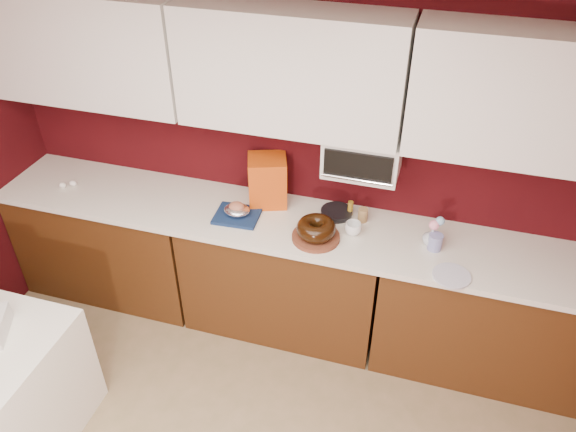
% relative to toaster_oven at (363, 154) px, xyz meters
% --- Properties ---
extents(ceiling, '(4.00, 4.50, 0.02)m').
position_rel_toaster_oven_xyz_m(ceiling, '(-0.45, -2.10, 1.12)').
color(ceiling, white).
rests_on(ceiling, wall_back).
extents(wall_back, '(4.00, 0.02, 2.50)m').
position_rel_toaster_oven_xyz_m(wall_back, '(-0.45, 0.15, -0.12)').
color(wall_back, '#3B080B').
rests_on(wall_back, floor).
extents(base_cabinet_left, '(1.31, 0.58, 0.86)m').
position_rel_toaster_oven_xyz_m(base_cabinet_left, '(-1.78, -0.17, -0.95)').
color(base_cabinet_left, '#48260E').
rests_on(base_cabinet_left, floor).
extents(base_cabinet_center, '(1.31, 0.58, 0.86)m').
position_rel_toaster_oven_xyz_m(base_cabinet_center, '(-0.45, -0.17, -0.95)').
color(base_cabinet_center, '#48260E').
rests_on(base_cabinet_center, floor).
extents(base_cabinet_right, '(1.31, 0.58, 0.86)m').
position_rel_toaster_oven_xyz_m(base_cabinet_right, '(0.88, -0.17, -0.95)').
color(base_cabinet_right, '#48260E').
rests_on(base_cabinet_right, floor).
extents(countertop, '(4.00, 0.62, 0.04)m').
position_rel_toaster_oven_xyz_m(countertop, '(-0.45, -0.17, -0.49)').
color(countertop, white).
rests_on(countertop, base_cabinet_center).
extents(upper_cabinet_left, '(1.31, 0.33, 0.70)m').
position_rel_toaster_oven_xyz_m(upper_cabinet_left, '(-1.78, -0.02, 0.48)').
color(upper_cabinet_left, white).
rests_on(upper_cabinet_left, wall_back).
extents(upper_cabinet_center, '(1.31, 0.33, 0.70)m').
position_rel_toaster_oven_xyz_m(upper_cabinet_center, '(-0.45, -0.02, 0.48)').
color(upper_cabinet_center, white).
rests_on(upper_cabinet_center, wall_back).
extents(upper_cabinet_right, '(1.31, 0.33, 0.70)m').
position_rel_toaster_oven_xyz_m(upper_cabinet_right, '(0.88, -0.02, 0.48)').
color(upper_cabinet_right, white).
rests_on(upper_cabinet_right, wall_back).
extents(toaster_oven, '(0.45, 0.30, 0.25)m').
position_rel_toaster_oven_xyz_m(toaster_oven, '(0.00, 0.00, 0.00)').
color(toaster_oven, white).
rests_on(toaster_oven, upper_cabinet_center).
extents(toaster_oven_door, '(0.40, 0.02, 0.18)m').
position_rel_toaster_oven_xyz_m(toaster_oven_door, '(0.00, -0.16, 0.00)').
color(toaster_oven_door, black).
rests_on(toaster_oven_door, toaster_oven).
extents(toaster_oven_handle, '(0.42, 0.02, 0.02)m').
position_rel_toaster_oven_xyz_m(toaster_oven_handle, '(0.00, -0.18, -0.07)').
color(toaster_oven_handle, silver).
rests_on(toaster_oven_handle, toaster_oven).
extents(cake_base, '(0.35, 0.35, 0.03)m').
position_rel_toaster_oven_xyz_m(cake_base, '(-0.20, -0.29, -0.46)').
color(cake_base, brown).
rests_on(cake_base, countertop).
extents(bundt_cake, '(0.30, 0.30, 0.10)m').
position_rel_toaster_oven_xyz_m(bundt_cake, '(-0.20, -0.29, -0.39)').
color(bundt_cake, black).
rests_on(bundt_cake, cake_base).
extents(navy_towel, '(0.30, 0.26, 0.02)m').
position_rel_toaster_oven_xyz_m(navy_towel, '(-0.75, -0.21, -0.46)').
color(navy_towel, navy).
rests_on(navy_towel, countertop).
extents(foil_ham_nest, '(0.17, 0.15, 0.06)m').
position_rel_toaster_oven_xyz_m(foil_ham_nest, '(-0.75, -0.21, -0.42)').
color(foil_ham_nest, white).
rests_on(foil_ham_nest, navy_towel).
extents(roasted_ham, '(0.13, 0.12, 0.07)m').
position_rel_toaster_oven_xyz_m(roasted_ham, '(-0.75, -0.21, -0.40)').
color(roasted_ham, '#B86F54').
rests_on(roasted_ham, foil_ham_nest).
extents(pandoro_box, '(0.31, 0.29, 0.34)m').
position_rel_toaster_oven_xyz_m(pandoro_box, '(-0.61, 0.01, -0.31)').
color(pandoro_box, '#B1280B').
rests_on(pandoro_box, countertop).
extents(dark_pan, '(0.26, 0.26, 0.04)m').
position_rel_toaster_oven_xyz_m(dark_pan, '(-0.14, -0.00, -0.46)').
color(dark_pan, black).
rests_on(dark_pan, countertop).
extents(coffee_mug, '(0.12, 0.12, 0.10)m').
position_rel_toaster_oven_xyz_m(coffee_mug, '(0.00, -0.17, -0.43)').
color(coffee_mug, white).
rests_on(coffee_mug, countertop).
extents(blue_jar, '(0.11, 0.11, 0.10)m').
position_rel_toaster_oven_xyz_m(blue_jar, '(0.50, -0.18, -0.42)').
color(blue_jar, navy).
rests_on(blue_jar, countertop).
extents(flower_vase, '(0.10, 0.10, 0.13)m').
position_rel_toaster_oven_xyz_m(flower_vase, '(0.48, -0.14, -0.41)').
color(flower_vase, '#B4BFCC').
rests_on(flower_vase, countertop).
extents(flower_pink, '(0.06, 0.06, 0.06)m').
position_rel_toaster_oven_xyz_m(flower_pink, '(0.48, -0.14, -0.33)').
color(flower_pink, pink).
rests_on(flower_pink, flower_vase).
extents(flower_blue, '(0.05, 0.05, 0.05)m').
position_rel_toaster_oven_xyz_m(flower_blue, '(0.51, -0.12, -0.30)').
color(flower_blue, '#8DC2E1').
rests_on(flower_blue, flower_vase).
extents(china_plate, '(0.25, 0.25, 0.01)m').
position_rel_toaster_oven_xyz_m(china_plate, '(0.62, -0.40, -0.47)').
color(china_plate, silver).
rests_on(china_plate, countertop).
extents(amber_bottle, '(0.04, 0.04, 0.10)m').
position_rel_toaster_oven_xyz_m(amber_bottle, '(-0.05, 0.02, -0.42)').
color(amber_bottle, olive).
rests_on(amber_bottle, countertop).
extents(paper_cup, '(0.08, 0.08, 0.09)m').
position_rel_toaster_oven_xyz_m(paper_cup, '(0.04, -0.02, -0.43)').
color(paper_cup, '#9B7846').
rests_on(paper_cup, countertop).
extents(egg_left, '(0.06, 0.05, 0.04)m').
position_rel_toaster_oven_xyz_m(egg_left, '(-1.99, -0.19, -0.45)').
color(egg_left, white).
rests_on(egg_left, countertop).
extents(egg_right, '(0.05, 0.04, 0.04)m').
position_rel_toaster_oven_xyz_m(egg_right, '(-2.04, -0.23, -0.45)').
color(egg_right, white).
rests_on(egg_right, countertop).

